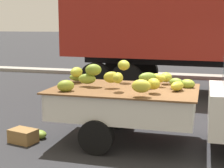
# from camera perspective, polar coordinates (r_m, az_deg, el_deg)

# --- Properties ---
(ground) EXTENTS (220.00, 220.00, 0.00)m
(ground) POSITION_cam_1_polar(r_m,az_deg,el_deg) (6.99, 14.10, -9.74)
(ground) COLOR #28282B
(curb_strip) EXTENTS (80.00, 0.80, 0.16)m
(curb_strip) POSITION_cam_1_polar(r_m,az_deg,el_deg) (15.43, 15.48, 1.14)
(curb_strip) COLOR gray
(curb_strip) RESTS_ON ground
(fallen_banana_bunch_near_tailgate) EXTENTS (0.42, 0.39, 0.17)m
(fallen_banana_bunch_near_tailgate) POSITION_cam_1_polar(r_m,az_deg,el_deg) (7.26, -12.05, -8.22)
(fallen_banana_bunch_near_tailgate) COLOR olive
(fallen_banana_bunch_near_tailgate) RESTS_ON ground
(produce_crate) EXTENTS (0.58, 0.46, 0.27)m
(produce_crate) POSITION_cam_1_polar(r_m,az_deg,el_deg) (7.07, -14.64, -8.39)
(produce_crate) COLOR olive
(produce_crate) RESTS_ON ground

